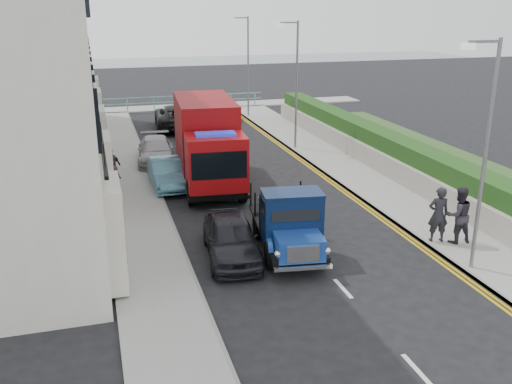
% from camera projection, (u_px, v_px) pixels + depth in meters
% --- Properties ---
extents(ground, '(120.00, 120.00, 0.00)m').
position_uv_depth(ground, '(317.00, 260.00, 18.37)').
color(ground, black).
rests_on(ground, ground).
extents(pavement_west, '(2.40, 38.00, 0.12)m').
position_uv_depth(pavement_west, '(131.00, 189.00, 25.19)').
color(pavement_west, gray).
rests_on(pavement_west, ground).
extents(pavement_east, '(2.60, 38.00, 0.12)m').
position_uv_depth(pavement_east, '(349.00, 171.00, 27.95)').
color(pavement_east, gray).
rests_on(pavement_east, ground).
extents(promenade, '(30.00, 2.50, 0.12)m').
position_uv_depth(promenade, '(179.00, 107.00, 44.79)').
color(promenade, gray).
rests_on(promenade, ground).
extents(sea_plane, '(120.00, 120.00, 0.00)m').
position_uv_depth(sea_plane, '(142.00, 67.00, 73.06)').
color(sea_plane, slate).
rests_on(sea_plane, ground).
extents(terrace_west, '(6.31, 30.20, 14.25)m').
position_uv_depth(terrace_west, '(16.00, 20.00, 25.47)').
color(terrace_west, silver).
rests_on(terrace_west, ground).
extents(garden_east, '(1.45, 28.00, 1.75)m').
position_uv_depth(garden_east, '(385.00, 151.00, 28.19)').
color(garden_east, '#B2AD9E').
rests_on(garden_east, ground).
extents(seafront_railing, '(13.00, 0.08, 1.11)m').
position_uv_depth(seafront_railing, '(180.00, 102.00, 43.89)').
color(seafront_railing, '#59B2A5').
rests_on(seafront_railing, ground).
extents(lamp_near, '(1.23, 0.18, 7.00)m').
position_uv_depth(lamp_near, '(483.00, 145.00, 16.39)').
color(lamp_near, slate).
rests_on(lamp_near, ground).
extents(lamp_mid, '(1.23, 0.18, 7.00)m').
position_uv_depth(lamp_mid, '(295.00, 78.00, 30.97)').
color(lamp_mid, slate).
rests_on(lamp_mid, ground).
extents(lamp_far, '(1.23, 0.18, 7.00)m').
position_uv_depth(lamp_far, '(246.00, 61.00, 40.09)').
color(lamp_far, slate).
rests_on(lamp_far, ground).
extents(bedford_lorry, '(2.45, 4.92, 2.24)m').
position_uv_depth(bedford_lorry, '(291.00, 227.00, 18.35)').
color(bedford_lorry, black).
rests_on(bedford_lorry, ground).
extents(red_lorry, '(3.00, 7.37, 3.77)m').
position_uv_depth(red_lorry, '(207.00, 140.00, 25.61)').
color(red_lorry, black).
rests_on(red_lorry, ground).
extents(parked_car_front, '(2.07, 4.23, 1.39)m').
position_uv_depth(parked_car_front, '(231.00, 238.00, 18.38)').
color(parked_car_front, black).
rests_on(parked_car_front, ground).
extents(parked_car_mid, '(1.38, 3.87, 1.27)m').
position_uv_depth(parked_car_mid, '(167.00, 173.00, 25.53)').
color(parked_car_mid, teal).
rests_on(parked_car_mid, ground).
extents(parked_car_rear, '(2.25, 4.59, 1.29)m').
position_uv_depth(parked_car_rear, '(156.00, 151.00, 29.34)').
color(parked_car_rear, '#9B9A9E').
rests_on(parked_car_rear, ground).
extents(seafront_car_left, '(3.05, 5.85, 1.57)m').
position_uv_depth(seafront_car_left, '(176.00, 117.00, 37.37)').
color(seafront_car_left, black).
rests_on(seafront_car_left, ground).
extents(seafront_car_right, '(3.21, 4.47, 1.41)m').
position_uv_depth(seafront_car_right, '(224.00, 112.00, 39.24)').
color(seafront_car_right, '#BABABF').
rests_on(seafront_car_right, ground).
extents(pedestrian_east_near, '(0.79, 0.60, 1.94)m').
position_uv_depth(pedestrian_east_near, '(438.00, 214.00, 19.28)').
color(pedestrian_east_near, black).
rests_on(pedestrian_east_near, pavement_east).
extents(pedestrian_east_far, '(1.00, 0.80, 1.97)m').
position_uv_depth(pedestrian_east_far, '(458.00, 215.00, 19.18)').
color(pedestrian_east_far, '#2C2730').
rests_on(pedestrian_east_far, pavement_east).
extents(pedestrian_west_near, '(1.14, 1.12, 1.92)m').
position_uv_depth(pedestrian_west_near, '(111.00, 168.00, 24.75)').
color(pedestrian_west_near, black).
rests_on(pedestrian_west_near, pavement_west).
extents(pedestrian_west_far, '(0.95, 0.90, 1.63)m').
position_uv_depth(pedestrian_west_far, '(112.00, 173.00, 24.43)').
color(pedestrian_west_far, '#3F352D').
rests_on(pedestrian_west_far, pavement_west).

